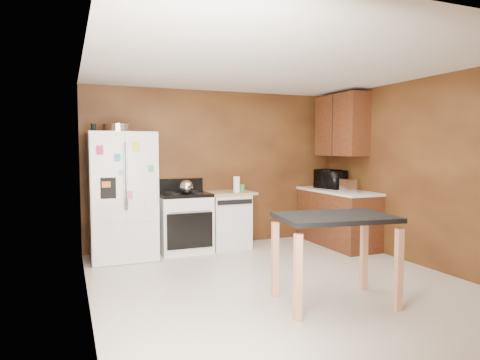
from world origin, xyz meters
TOP-DOWN VIEW (x-y plane):
  - floor at (0.00, 0.00)m, footprint 4.50×4.50m
  - ceiling at (0.00, 0.00)m, footprint 4.50×4.50m
  - wall_back at (0.00, 2.25)m, footprint 4.20×0.00m
  - wall_front at (0.00, -2.25)m, footprint 4.20×0.00m
  - wall_left at (-2.10, 0.00)m, footprint 0.00×4.50m
  - wall_right at (2.10, 0.00)m, footprint 0.00×4.50m
  - roasting_pan at (-1.59, 1.85)m, footprint 0.44×0.44m
  - pen_cup at (-1.92, 1.82)m, footprint 0.07×0.07m
  - kettle at (-0.63, 1.80)m, footprint 0.20×0.20m
  - paper_towel at (0.18, 1.82)m, footprint 0.12×0.12m
  - green_canister at (0.35, 2.03)m, footprint 0.12×0.12m
  - toaster at (1.75, 1.10)m, footprint 0.21×0.30m
  - microwave at (1.83, 1.71)m, footprint 0.45×0.58m
  - refrigerator at (-1.55, 1.86)m, footprint 0.90×0.80m
  - gas_range at (-0.64, 1.92)m, footprint 0.76×0.68m
  - dishwasher at (0.08, 1.95)m, footprint 0.78×0.63m
  - right_cabinets at (1.84, 1.48)m, footprint 0.63×1.58m
  - island at (0.20, -0.79)m, footprint 1.21×0.90m

SIDE VIEW (x-z plane):
  - floor at x=0.00m, z-range 0.00..0.00m
  - dishwasher at x=0.08m, z-range 0.01..0.90m
  - gas_range at x=-0.64m, z-range -0.09..1.01m
  - island at x=0.20m, z-range 0.30..1.21m
  - refrigerator at x=-1.55m, z-range 0.00..1.80m
  - right_cabinets at x=1.84m, z-range -0.32..2.13m
  - green_canister at x=0.35m, z-range 0.89..0.99m
  - toaster at x=1.75m, z-range 0.90..1.10m
  - kettle at x=-0.63m, z-range 0.90..1.10m
  - paper_towel at x=0.18m, z-range 0.89..1.13m
  - microwave at x=1.83m, z-range 0.90..1.19m
  - wall_back at x=0.00m, z-range -0.85..3.35m
  - wall_front at x=0.00m, z-range -0.85..3.35m
  - wall_left at x=-2.10m, z-range -1.00..3.50m
  - wall_right at x=2.10m, z-range -1.00..3.50m
  - pen_cup at x=-1.92m, z-range 1.80..1.91m
  - roasting_pan at x=-1.59m, z-range 1.80..1.91m
  - ceiling at x=0.00m, z-range 2.50..2.50m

